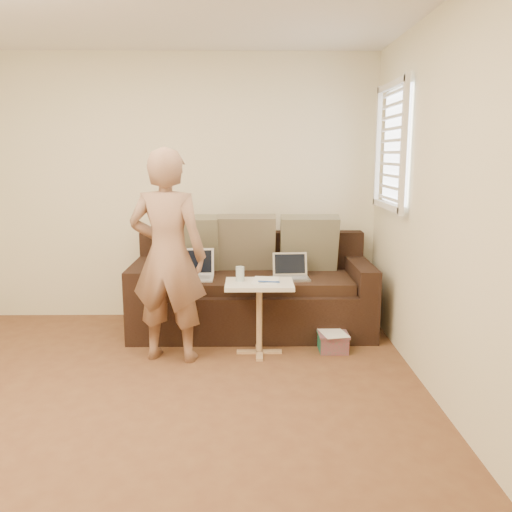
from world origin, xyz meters
name	(u,v)px	position (x,y,z in m)	size (l,w,h in m)	color
floor	(131,421)	(0.00, 0.00, 0.00)	(4.50, 4.50, 0.00)	brown
wall_back	(174,189)	(0.00, 2.25, 1.30)	(4.00, 4.00, 0.00)	beige
wall_right	(465,213)	(2.00, 0.00, 1.30)	(4.50, 4.50, 0.00)	beige
window_blinds	(392,147)	(1.95, 1.50, 1.70)	(0.12, 0.88, 1.08)	white
sofa	(252,286)	(0.77, 1.77, 0.42)	(2.20, 0.95, 0.85)	black
pillow_left	(190,244)	(0.17, 1.99, 0.79)	(0.55, 0.14, 0.55)	#6D6750
pillow_mid	(247,243)	(0.72, 2.01, 0.79)	(0.55, 0.14, 0.55)	#656148
pillow_right	(309,244)	(1.32, 1.97, 0.79)	(0.55, 0.14, 0.55)	#6D6750
laptop_silver	(292,279)	(1.13, 1.62, 0.52)	(0.32, 0.23, 0.21)	#B7BABC
laptop_white	(193,279)	(0.23, 1.64, 0.52)	(0.37, 0.27, 0.27)	white
person	(168,256)	(0.10, 1.05, 0.85)	(0.62, 0.42, 1.70)	#875D49
side_table	(259,318)	(0.82, 1.15, 0.30)	(0.55, 0.39, 0.61)	silver
drinking_glass	(240,274)	(0.67, 1.20, 0.67)	(0.07, 0.07, 0.12)	silver
scissors	(269,282)	(0.90, 1.13, 0.62)	(0.18, 0.10, 0.02)	silver
paper_on_table	(265,281)	(0.88, 1.20, 0.61)	(0.21, 0.30, 0.00)	white
striped_box	(333,342)	(1.45, 1.20, 0.08)	(0.25, 0.25, 0.16)	#C91E4A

